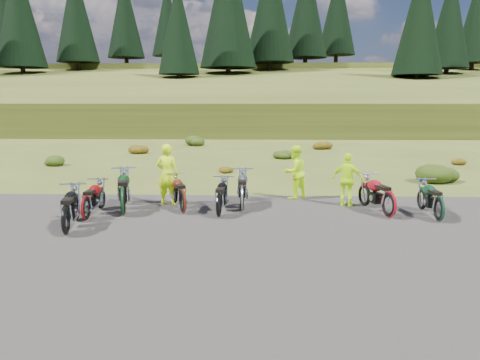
{
  "coord_description": "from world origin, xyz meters",
  "views": [
    {
      "loc": [
        1.05,
        -11.54,
        3.2
      ],
      "look_at": [
        0.59,
        1.39,
        1.0
      ],
      "focal_mm": 35.0,
      "sensor_mm": 36.0,
      "label": 1
    }
  ],
  "objects_px": {
    "motorcycle_7": "(438,222)",
    "person_middle": "(167,175)",
    "motorcycle_0": "(67,236)",
    "motorcycle_3": "(242,211)"
  },
  "relations": [
    {
      "from": "motorcycle_3",
      "to": "person_middle",
      "type": "height_order",
      "value": "person_middle"
    },
    {
      "from": "motorcycle_3",
      "to": "motorcycle_7",
      "type": "distance_m",
      "value": 5.39
    },
    {
      "from": "motorcycle_0",
      "to": "motorcycle_7",
      "type": "relative_size",
      "value": 1.07
    },
    {
      "from": "motorcycle_0",
      "to": "motorcycle_7",
      "type": "xyz_separation_m",
      "value": [
        9.41,
        1.61,
        0.0
      ]
    },
    {
      "from": "motorcycle_7",
      "to": "person_middle",
      "type": "xyz_separation_m",
      "value": [
        -7.59,
        1.78,
        0.94
      ]
    },
    {
      "from": "motorcycle_0",
      "to": "motorcycle_7",
      "type": "distance_m",
      "value": 9.54
    },
    {
      "from": "motorcycle_3",
      "to": "motorcycle_7",
      "type": "xyz_separation_m",
      "value": [
        5.27,
        -1.1,
        0.0
      ]
    },
    {
      "from": "motorcycle_3",
      "to": "person_middle",
      "type": "distance_m",
      "value": 2.59
    },
    {
      "from": "motorcycle_7",
      "to": "person_middle",
      "type": "bearing_deg",
      "value": 76.34
    },
    {
      "from": "motorcycle_0",
      "to": "person_middle",
      "type": "bearing_deg",
      "value": -39.71
    }
  ]
}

